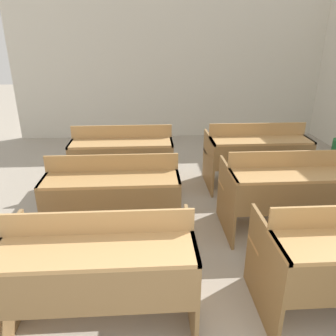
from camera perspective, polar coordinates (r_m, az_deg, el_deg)
wall_back at (r=6.83m, az=0.50°, el=17.93°), size 6.24×0.06×3.01m
bench_front_left at (r=2.43m, az=-11.74°, el=-16.26°), size 1.32×0.76×0.91m
bench_second_left at (r=3.39m, az=-9.43°, el=-4.42°), size 1.32×0.76×0.91m
bench_second_right at (r=3.67m, az=20.29°, el=-3.42°), size 1.32×0.76×0.91m
bench_third_left at (r=4.43m, az=-7.87°, el=2.15°), size 1.32×0.76×0.91m
bench_third_right at (r=4.66m, az=15.07°, el=2.58°), size 1.32×0.76×0.91m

